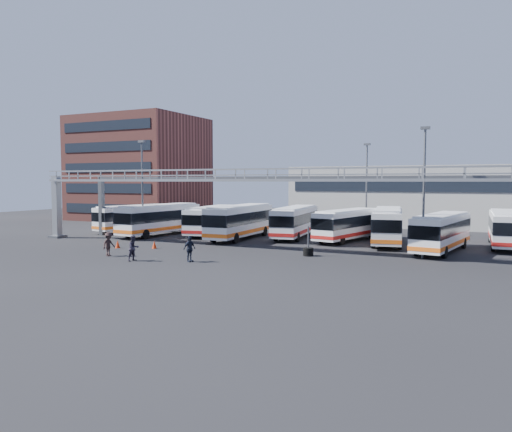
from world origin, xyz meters
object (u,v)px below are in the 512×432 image
at_px(bus_3, 240,220).
at_px(bus_5, 348,224).
at_px(bus_1, 160,218).
at_px(bus_8, 505,227).
at_px(bus_2, 212,219).
at_px(pedestrian_d, 189,249).
at_px(cone_right, 154,245).
at_px(light_pole_mid, 424,185).
at_px(bus_0, 134,217).
at_px(pedestrian_c, 109,244).
at_px(tire_stack, 308,251).
at_px(light_pole_back, 367,184).
at_px(bus_4, 295,221).
at_px(cone_left, 118,244).
at_px(light_pole_left, 142,184).
at_px(bus_7, 442,231).
at_px(bus_6, 388,224).

height_order(bus_3, bus_5, bus_3).
height_order(bus_1, bus_8, bus_1).
xyz_separation_m(bus_2, pedestrian_d, (8.18, -16.95, -0.80)).
bearing_deg(cone_right, bus_1, 124.10).
relative_size(light_pole_mid, bus_0, 0.96).
height_order(pedestrian_c, tire_stack, tire_stack).
height_order(bus_0, pedestrian_c, bus_0).
distance_m(light_pole_mid, light_pole_back, 17.00).
bearing_deg(pedestrian_d, bus_4, 9.45).
bearing_deg(cone_right, cone_left, -160.30).
bearing_deg(bus_2, cone_right, -92.62).
bearing_deg(bus_2, bus_3, -33.16).
height_order(bus_1, pedestrian_c, bus_1).
xyz_separation_m(bus_5, bus_8, (14.21, 1.59, 0.06)).
relative_size(light_pole_mid, cone_left, 14.56).
bearing_deg(light_pole_back, pedestrian_c, -121.08).
bearing_deg(cone_left, bus_3, 58.83).
bearing_deg(light_pole_back, pedestrian_d, -107.03).
bearing_deg(bus_2, pedestrian_d, -72.76).
xyz_separation_m(bus_1, bus_5, (20.26, 3.94, -0.15)).
distance_m(pedestrian_d, tire_stack, 9.67).
xyz_separation_m(light_pole_left, cone_left, (2.41, -6.64, -5.38)).
xyz_separation_m(light_pole_left, bus_4, (13.90, 7.90, -3.89)).
height_order(bus_1, cone_right, bus_1).
bearing_deg(pedestrian_c, bus_0, 33.84).
height_order(bus_0, bus_8, bus_8).
bearing_deg(pedestrian_c, light_pole_mid, -66.96).
bearing_deg(bus_4, bus_5, -9.91).
bearing_deg(bus_3, light_pole_left, -156.55).
bearing_deg(light_pole_back, cone_left, -130.43).
xyz_separation_m(light_pole_back, bus_7, (8.98, -10.67, -3.92)).
bearing_deg(light_pole_mid, bus_7, 77.28).
distance_m(bus_3, pedestrian_d, 15.19).
bearing_deg(bus_2, bus_1, -157.52).
relative_size(bus_7, tire_stack, 4.60).
height_order(light_pole_left, cone_left, light_pole_left).
height_order(bus_1, pedestrian_d, bus_1).
bearing_deg(bus_8, bus_3, -171.49).
bearing_deg(light_pole_mid, bus_4, 147.72).
bearing_deg(cone_left, light_pole_left, 109.99).
bearing_deg(bus_2, light_pole_mid, -26.38).
bearing_deg(bus_3, bus_5, 14.10).
bearing_deg(pedestrian_c, bus_1, 21.55).
xyz_separation_m(bus_0, bus_4, (19.98, 1.95, 0.10)).
relative_size(pedestrian_d, cone_left, 2.77).
bearing_deg(bus_8, light_pole_back, 158.55).
relative_size(pedestrian_c, cone_right, 2.84).
distance_m(light_pole_left, bus_6, 25.03).
distance_m(light_pole_back, cone_left, 27.64).
relative_size(bus_2, bus_7, 0.98).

